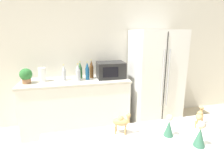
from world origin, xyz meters
TOP-DOWN VIEW (x-y plane):
  - wall_back at (0.00, 2.73)m, footprint 8.00×0.06m
  - back_counter at (-0.39, 2.40)m, footprint 1.81×0.63m
  - refrigerator at (1.04, 2.32)m, footprint 0.82×0.75m
  - potted_plant at (-1.15, 2.37)m, footprint 0.19×0.19m
  - paper_towel_roll at (-0.92, 2.43)m, footprint 0.12×0.12m
  - microwave at (0.23, 2.42)m, footprint 0.48×0.37m
  - back_bottle_0 at (-0.19, 2.38)m, footprint 0.07×0.07m
  - back_bottle_1 at (-0.58, 2.41)m, footprint 0.07×0.07m
  - back_bottle_2 at (-0.35, 2.36)m, footprint 0.08×0.08m
  - back_bottle_3 at (-0.30, 2.48)m, footprint 0.07×0.07m
  - back_bottle_4 at (-0.11, 2.48)m, footprint 0.07×0.07m
  - camel_figurine at (-0.12, 0.52)m, footprint 0.13×0.09m
  - camel_figurine_second at (0.48, 0.48)m, footprint 0.11×0.11m
  - wise_man_figurine_crimson at (0.18, 0.42)m, footprint 0.07×0.07m
  - wise_man_figurine_purple at (0.31, 0.28)m, footprint 0.07×0.07m

SIDE VIEW (x-z plane):
  - back_counter at x=-0.39m, z-range 0.00..0.90m
  - refrigerator at x=1.04m, z-range 0.00..1.73m
  - paper_towel_roll at x=-0.92m, z-range 0.90..1.13m
  - back_bottle_1 at x=-0.58m, z-range 0.89..1.16m
  - potted_plant at x=-1.15m, z-range 0.91..1.15m
  - back_bottle_2 at x=-0.35m, z-range 0.89..1.18m
  - microwave at x=0.23m, z-range 0.90..1.18m
  - back_bottle_3 at x=-0.30m, z-range 0.89..1.19m
  - back_bottle_0 at x=-0.19m, z-range 0.89..1.20m
  - back_bottle_4 at x=-0.11m, z-range 0.89..1.22m
  - wise_man_figurine_crimson at x=0.18m, z-range 0.98..1.13m
  - wise_man_figurine_purple at x=0.31m, z-range 0.98..1.14m
  - camel_figurine_second at x=0.48m, z-range 1.00..1.15m
  - camel_figurine at x=-0.12m, z-range 1.00..1.16m
  - wall_back at x=0.00m, z-range 0.00..2.55m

